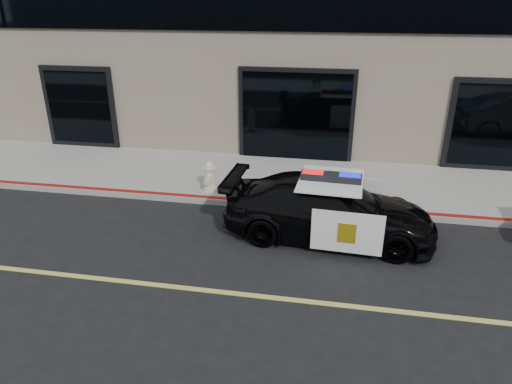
# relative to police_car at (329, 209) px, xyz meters

# --- Properties ---
(ground) EXTENTS (120.00, 120.00, 0.00)m
(ground) POSITION_rel_police_car_xyz_m (-0.18, -2.39, -0.65)
(ground) COLOR black
(ground) RESTS_ON ground
(sidewalk_n) EXTENTS (60.00, 3.50, 0.15)m
(sidewalk_n) POSITION_rel_police_car_xyz_m (-0.18, 2.86, -0.58)
(sidewalk_n) COLOR gray
(sidewalk_n) RESTS_ON ground
(police_car) EXTENTS (2.32, 4.65, 1.46)m
(police_car) POSITION_rel_police_car_xyz_m (0.00, 0.00, 0.00)
(police_car) COLOR black
(police_car) RESTS_ON ground
(fire_hydrant) EXTENTS (0.36, 0.50, 0.79)m
(fire_hydrant) POSITION_rel_police_car_xyz_m (-3.07, 1.64, -0.13)
(fire_hydrant) COLOR beige
(fire_hydrant) RESTS_ON sidewalk_n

